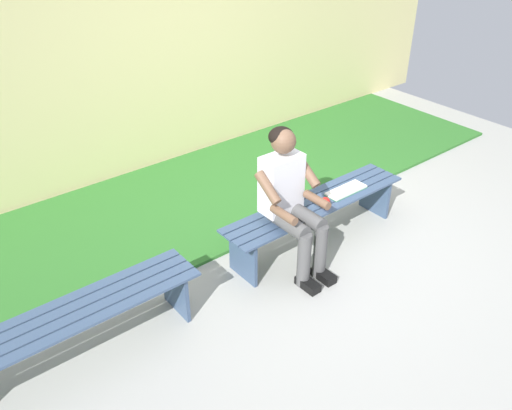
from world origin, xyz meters
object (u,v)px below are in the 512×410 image
object	(u,v)px
apple	(326,202)
bench_far	(67,326)
book_open	(346,190)
person_seated	(291,197)
bench_near	(316,211)

from	to	relation	value
apple	bench_far	bearing A→B (deg)	-2.28
book_open	bench_far	bearing A→B (deg)	-0.89
person_seated	book_open	size ratio (longest dim) A/B	2.98
bench_far	person_seated	distance (m)	1.92
person_seated	bench_far	bearing A→B (deg)	-2.99
bench_far	apple	size ratio (longest dim) A/B	23.44
person_seated	apple	bearing A→B (deg)	-179.08
bench_near	bench_far	size ratio (longest dim) A/B	0.99
book_open	bench_near	bearing A→B (deg)	-6.33
person_seated	apple	xyz separation A→B (m)	(-0.42, -0.01, -0.21)
bench_near	apple	distance (m)	0.16
bench_near	apple	xyz separation A→B (m)	(-0.02, 0.09, 0.14)
bench_near	bench_far	xyz separation A→B (m)	(2.29, 0.00, 0.00)
bench_near	person_seated	bearing A→B (deg)	13.73
apple	bench_near	bearing A→B (deg)	-79.35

